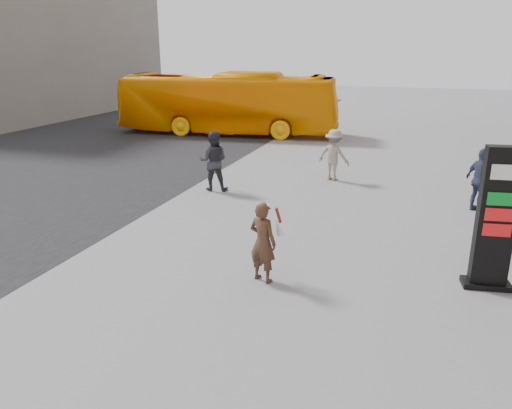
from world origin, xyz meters
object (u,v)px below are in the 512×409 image
(pedestrian_b, at_px, (334,155))
(pedestrian_c, at_px, (481,180))
(info_pylon, at_px, (496,220))
(woman, at_px, (263,241))
(bus, at_px, (228,103))
(pedestrian_a, at_px, (213,161))

(pedestrian_b, relative_size, pedestrian_c, 0.97)
(info_pylon, height_order, woman, info_pylon)
(pedestrian_c, bearing_deg, info_pylon, 140.82)
(info_pylon, distance_m, woman, 4.41)
(woman, distance_m, bus, 17.32)
(info_pylon, relative_size, pedestrian_a, 1.45)
(pedestrian_b, bearing_deg, bus, -30.57)
(info_pylon, xyz_separation_m, pedestrian_a, (-7.79, 4.51, -0.43))
(pedestrian_a, distance_m, pedestrian_c, 7.95)
(woman, height_order, bus, bus)
(pedestrian_c, bearing_deg, pedestrian_a, 55.61)
(info_pylon, xyz_separation_m, pedestrian_b, (-4.37, 7.04, -0.51))
(bus, xyz_separation_m, pedestrian_c, (11.53, -9.67, -0.67))
(bus, bearing_deg, info_pylon, -148.44)
(woman, relative_size, pedestrian_a, 0.85)
(woman, bearing_deg, pedestrian_b, -71.60)
(woman, distance_m, pedestrian_b, 8.21)
(woman, relative_size, pedestrian_b, 0.93)
(woman, bearing_deg, info_pylon, -147.29)
(woman, height_order, pedestrian_c, pedestrian_c)
(info_pylon, distance_m, pedestrian_b, 8.31)
(pedestrian_b, distance_m, pedestrian_c, 5.00)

